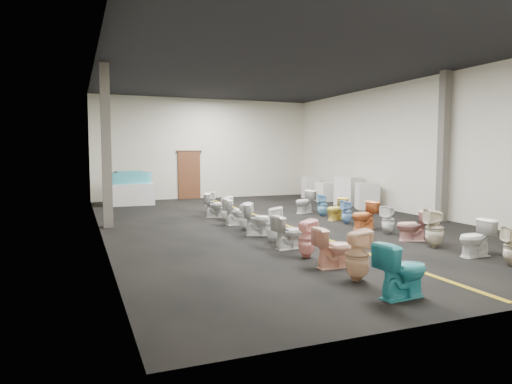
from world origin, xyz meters
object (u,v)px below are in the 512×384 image
toilet_right_6 (347,212)px  toilet_right_9 (305,202)px  toilet_right_8 (323,205)px  toilet_left_0 (402,270)px  toilet_left_3 (306,238)px  toilet_right_1 (476,238)px  toilet_right_5 (364,215)px  appliance_crate_c (326,192)px  toilet_right_2 (434,228)px  toilet_left_9 (226,208)px  toilet_left_11 (210,202)px  appliance_crate_a (367,196)px  toilet_left_5 (274,224)px  toilet_left_10 (216,205)px  toilet_right_3 (412,226)px  toilet_left_1 (357,255)px  toilet_left_2 (334,247)px  appliance_crate_b (348,191)px  toilet_left_6 (260,219)px  display_table (129,194)px  toilet_right_7 (336,209)px  toilet_left_8 (237,212)px  appliance_crate_d (311,188)px  toilet_left_4 (289,232)px  toilet_right_4 (388,220)px  bathtub (129,178)px

toilet_right_6 → toilet_right_9: size_ratio=0.89×
toilet_right_6 → toilet_right_8: bearing=-179.1°
toilet_left_0 → toilet_left_3: size_ratio=1.05×
toilet_right_1 → toilet_right_5: 3.60m
appliance_crate_c → toilet_right_2: (-2.70, -9.23, 0.03)m
toilet_left_9 → toilet_right_5: toilet_right_5 is taller
appliance_crate_c → toilet_left_11: (-5.70, -1.94, -0.03)m
appliance_crate_a → toilet_left_5: size_ratio=1.17×
toilet_right_1 → toilet_left_10: bearing=-157.2°
toilet_right_3 → toilet_left_1: bearing=-30.0°
toilet_left_11 → toilet_right_5: toilet_right_5 is taller
toilet_left_2 → appliance_crate_b: bearing=-34.8°
toilet_left_0 → toilet_right_3: size_ratio=1.12×
toilet_right_3 → toilet_left_0: bearing=-19.4°
toilet_left_6 → toilet_right_3: toilet_left_6 is taller
display_table → toilet_left_10: size_ratio=2.42×
toilet_left_5 → toilet_right_8: size_ratio=1.13×
toilet_right_2 → toilet_right_7: bearing=-161.7°
toilet_left_8 → toilet_right_9: toilet_right_9 is taller
toilet_right_2 → toilet_right_3: 0.81m
toilet_left_3 → toilet_right_9: 6.71m
appliance_crate_d → toilet_left_10: (-5.78, -4.36, -0.09)m
toilet_left_5 → toilet_left_8: (0.02, 2.69, -0.04)m
toilet_left_11 → toilet_right_1: toilet_left_11 is taller
toilet_left_9 → toilet_left_5: bearing=164.0°
toilet_right_5 → toilet_right_7: bearing=167.3°
appliance_crate_a → toilet_left_4: (-5.71, -5.22, -0.12)m
appliance_crate_d → toilet_right_7: appliance_crate_d is taller
toilet_left_11 → toilet_right_9: 3.25m
display_table → toilet_left_4: bearing=-76.8°
appliance_crate_d → toilet_right_1: bearing=-102.5°
appliance_crate_b → toilet_left_4: bearing=-131.4°
toilet_right_1 → toilet_right_4: bearing=178.9°
bathtub → appliance_crate_b: size_ratio=1.65×
toilet_right_5 → toilet_right_7: size_ratio=1.10×
display_table → toilet_right_3: display_table is taller
appliance_crate_d → toilet_right_8: 5.93m
toilet_left_0 → toilet_right_4: (3.09, 4.31, -0.04)m
toilet_left_1 → toilet_right_1: 3.25m
toilet_left_0 → toilet_right_1: toilet_left_0 is taller
toilet_right_4 → toilet_right_5: size_ratio=0.96×
toilet_left_9 → toilet_left_3: bearing=163.2°
toilet_left_3 → appliance_crate_c: bearing=-44.7°
toilet_right_6 → toilet_right_8: toilet_right_8 is taller
toilet_left_2 → toilet_right_7: 5.89m
appliance_crate_a → toilet_right_1: 7.72m
toilet_left_3 → toilet_left_6: toilet_left_6 is taller
toilet_left_3 → toilet_left_11: toilet_left_3 is taller
toilet_left_11 → toilet_right_9: bearing=-90.4°
appliance_crate_b → toilet_left_5: appliance_crate_b is taller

